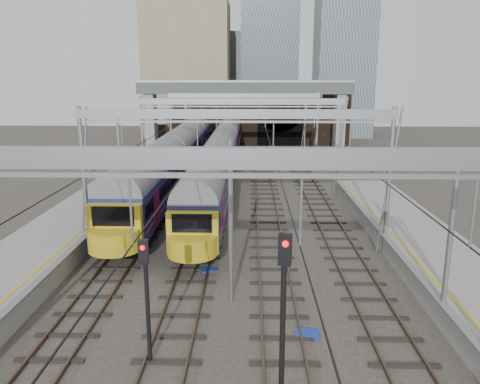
{
  "coord_description": "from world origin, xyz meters",
  "views": [
    {
      "loc": [
        0.82,
        -16.54,
        9.35
      ],
      "look_at": [
        0.14,
        12.24,
        2.4
      ],
      "focal_mm": 35.0,
      "sensor_mm": 36.0,
      "label": 1
    }
  ],
  "objects_px": {
    "signal_near_left": "(146,286)",
    "train_second": "(183,149)",
    "train_main": "(226,144)",
    "signal_near_centre": "(284,296)"
  },
  "relations": [
    {
      "from": "train_main",
      "to": "signal_near_left",
      "type": "xyz_separation_m",
      "value": [
        -0.55,
        -37.85,
        0.46
      ]
    },
    {
      "from": "train_main",
      "to": "signal_near_left",
      "type": "bearing_deg",
      "value": -90.84
    },
    {
      "from": "train_main",
      "to": "signal_near_centre",
      "type": "xyz_separation_m",
      "value": [
        3.79,
        -39.28,
        0.85
      ]
    },
    {
      "from": "train_second",
      "to": "signal_near_left",
      "type": "relative_size",
      "value": 11.05
    },
    {
      "from": "signal_near_left",
      "to": "train_second",
      "type": "bearing_deg",
      "value": 89.81
    },
    {
      "from": "train_second",
      "to": "signal_near_left",
      "type": "xyz_separation_m",
      "value": [
        3.45,
        -32.74,
        0.33
      ]
    },
    {
      "from": "train_second",
      "to": "signal_near_centre",
      "type": "height_order",
      "value": "signal_near_centre"
    },
    {
      "from": "train_main",
      "to": "train_second",
      "type": "distance_m",
      "value": 6.49
    },
    {
      "from": "train_second",
      "to": "signal_near_left",
      "type": "distance_m",
      "value": 32.92
    },
    {
      "from": "train_main",
      "to": "signal_near_left",
      "type": "height_order",
      "value": "train_main"
    }
  ]
}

